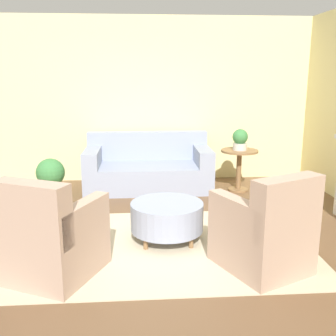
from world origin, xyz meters
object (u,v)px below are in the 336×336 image
Objects in this scene: armchair_right at (265,233)px; ottoman_table at (167,216)px; couch at (148,169)px; armchair_left at (52,239)px; potted_plant_floor at (51,174)px; side_table at (239,163)px; potted_plant_on_side_table at (240,139)px.

ottoman_table is at bearing 139.07° from armchair_right.
couch is at bearing 109.70° from armchair_right.
armchair_right is at bearing 0.00° from armchair_left.
couch is 3.09m from armchair_right.
armchair_right reaches higher than potted_plant_floor.
side_table is 2.97m from potted_plant_floor.
armchair_left is 1.73× the size of potted_plant_floor.
potted_plant_on_side_table is (1.45, -0.27, 0.52)m from couch.
armchair_right reaches higher than couch.
couch is 1.48m from side_table.
potted_plant_floor is (-0.57, 2.58, -0.04)m from armchair_left.
potted_plant_floor is (-2.96, -0.06, -0.12)m from side_table.
couch reaches higher than potted_plant_floor.
armchair_left is 1.24× the size of ottoman_table.
potted_plant_on_side_table is at bearing 55.48° from ottoman_table.
potted_plant_on_side_table is (2.39, 2.64, 0.46)m from armchair_left.
potted_plant_on_side_table is (0.41, 2.64, 0.46)m from armchair_right.
potted_plant_on_side_table reaches higher than armchair_left.
potted_plant_on_side_table is at bearing 1.21° from potted_plant_floor.
armchair_left is at bearing -132.16° from side_table.
ottoman_table is at bearing 34.77° from armchair_left.
potted_plant_on_side_table reaches higher than couch.
armchair_right is (1.04, -2.91, 0.06)m from couch.
couch reaches higher than side_table.
armchair_right is (1.98, 0.00, 0.00)m from armchair_left.
couch is 3.03× the size of side_table.
armchair_left is 3.59m from potted_plant_on_side_table.
armchair_left is 2.64m from potted_plant_floor.
ottoman_table is at bearing -85.74° from couch.
armchair_right is 3.63m from potted_plant_floor.
armchair_right is 1.52× the size of side_table.
couch is 2.15m from ottoman_table.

